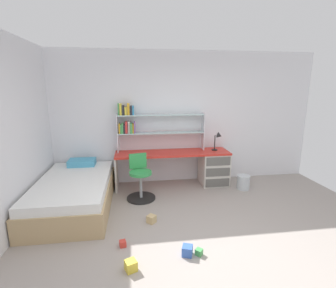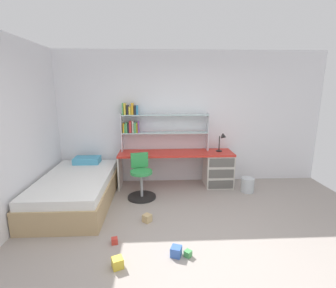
{
  "view_description": "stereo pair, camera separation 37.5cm",
  "coord_description": "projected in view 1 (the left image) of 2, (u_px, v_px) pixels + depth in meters",
  "views": [
    {
      "loc": [
        -0.85,
        -2.64,
        1.99
      ],
      "look_at": [
        -0.29,
        1.44,
        1.04
      ],
      "focal_mm": 26.49,
      "sensor_mm": 36.0,
      "label": 1
    },
    {
      "loc": [
        -0.48,
        -2.68,
        1.99
      ],
      "look_at": [
        -0.29,
        1.44,
        1.04
      ],
      "focal_mm": 26.49,
      "sensor_mm": 36.0,
      "label": 2
    }
  ],
  "objects": [
    {
      "name": "ground_plane",
      "position": [
        206.0,
        250.0,
        3.11
      ],
      "size": [
        5.97,
        5.87,
        0.02
      ],
      "primitive_type": "cube",
      "color": "#9E938C"
    },
    {
      "name": "room_shell",
      "position": [
        108.0,
        129.0,
        3.84
      ],
      "size": [
        5.97,
        5.87,
        2.72
      ],
      "color": "silver",
      "rests_on": "ground_plane"
    },
    {
      "name": "desk",
      "position": [
        202.0,
        165.0,
        5.15
      ],
      "size": [
        2.3,
        0.56,
        0.71
      ],
      "color": "red",
      "rests_on": "ground_plane"
    },
    {
      "name": "bookshelf_hutch",
      "position": [
        147.0,
        124.0,
        4.96
      ],
      "size": [
        1.77,
        0.22,
        0.97
      ],
      "color": "silver",
      "rests_on": "desk"
    },
    {
      "name": "desk_lamp",
      "position": [
        218.0,
        138.0,
        5.06
      ],
      "size": [
        0.2,
        0.17,
        0.38
      ],
      "color": "black",
      "rests_on": "desk"
    },
    {
      "name": "swivel_chair",
      "position": [
        140.0,
        181.0,
        4.49
      ],
      "size": [
        0.52,
        0.52,
        0.81
      ],
      "color": "black",
      "rests_on": "ground_plane"
    },
    {
      "name": "bed_platform",
      "position": [
        75.0,
        193.0,
        4.17
      ],
      "size": [
        1.17,
        2.02,
        0.62
      ],
      "color": "tan",
      "rests_on": "ground_plane"
    },
    {
      "name": "waste_bin",
      "position": [
        243.0,
        182.0,
        4.94
      ],
      "size": [
        0.25,
        0.25,
        0.28
      ],
      "primitive_type": "cylinder",
      "color": "silver",
      "rests_on": "ground_plane"
    },
    {
      "name": "toy_block_natural_0",
      "position": [
        151.0,
        219.0,
        3.72
      ],
      "size": [
        0.16,
        0.16,
        0.11
      ],
      "primitive_type": "cube",
      "rotation": [
        0.0,
        0.0,
        0.85
      ],
      "color": "tan",
      "rests_on": "ground_plane"
    },
    {
      "name": "toy_block_blue_1",
      "position": [
        187.0,
        251.0,
        3.0
      ],
      "size": [
        0.16,
        0.16,
        0.12
      ],
      "primitive_type": "cube",
      "rotation": [
        0.0,
        0.0,
        2.79
      ],
      "color": "#3860B7",
      "rests_on": "ground_plane"
    },
    {
      "name": "toy_block_red_2",
      "position": [
        123.0,
        244.0,
        3.16
      ],
      "size": [
        0.1,
        0.1,
        0.08
      ],
      "primitive_type": "cube",
      "rotation": [
        0.0,
        0.0,
        1.81
      ],
      "color": "red",
      "rests_on": "ground_plane"
    },
    {
      "name": "toy_block_green_3",
      "position": [
        199.0,
        252.0,
        3.0
      ],
      "size": [
        0.11,
        0.11,
        0.08
      ],
      "primitive_type": "cube",
      "rotation": [
        0.0,
        0.0,
        0.83
      ],
      "color": "#479E51",
      "rests_on": "ground_plane"
    },
    {
      "name": "toy_block_yellow_4",
      "position": [
        131.0,
        266.0,
        2.74
      ],
      "size": [
        0.16,
        0.16,
        0.12
      ],
      "primitive_type": "cube",
      "rotation": [
        0.0,
        0.0,
        1.96
      ],
      "color": "gold",
      "rests_on": "ground_plane"
    }
  ]
}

